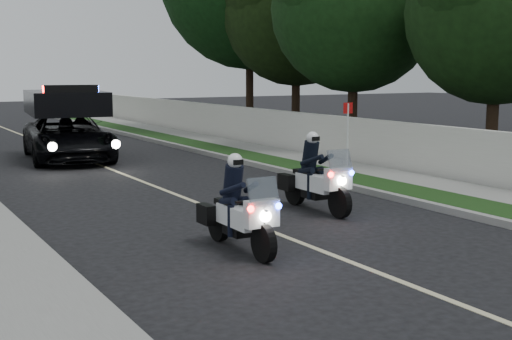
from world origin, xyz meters
The scene contains 14 objects.
ground centered at (0.00, 0.00, 0.00)m, with size 120.00×120.00×0.00m, color black.
curb_right centered at (4.10, 10.00, 0.07)m, with size 0.20×60.00×0.15m, color gray.
grass_verge centered at (4.80, 10.00, 0.08)m, with size 1.20×60.00×0.16m, color #193814.
sidewalk_right centered at (6.10, 10.00, 0.08)m, with size 1.40×60.00×0.16m, color gray.
property_wall centered at (7.10, 10.00, 0.75)m, with size 0.22×60.00×1.50m, color beige.
lane_marking centered at (0.00, 10.00, 0.00)m, with size 0.12×50.00×0.01m, color #BFB78C.
police_moto_left centered at (-1.18, 0.69, 0.00)m, with size 0.67×1.92×1.63m, color white, non-canonical shape.
police_moto_right centered at (1.82, 2.78, 0.00)m, with size 0.70×2.00×1.70m, color white, non-canonical shape.
police_suv centered at (-0.50, 13.91, 0.00)m, with size 2.58×5.56×2.70m, color black.
sign_post centered at (6.00, 7.17, 0.00)m, with size 0.33×0.33×2.11m, color #B4120C, non-canonical shape.
tree_right_a centered at (10.00, 5.31, 0.00)m, with size 5.43×5.43×9.05m, color black, non-canonical shape.
tree_right_b centered at (9.20, 11.10, 0.00)m, with size 6.04×6.04×10.07m, color #143612, non-canonical shape.
tree_right_c centered at (10.09, 16.27, 0.00)m, with size 6.39×6.39×10.65m, color black, non-canonical shape.
tree_right_d centered at (9.66, 19.60, 0.00)m, with size 8.35×8.35×13.92m, color #133913, non-canonical shape.
Camera 1 is at (-6.57, -9.26, 3.00)m, focal length 48.77 mm.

